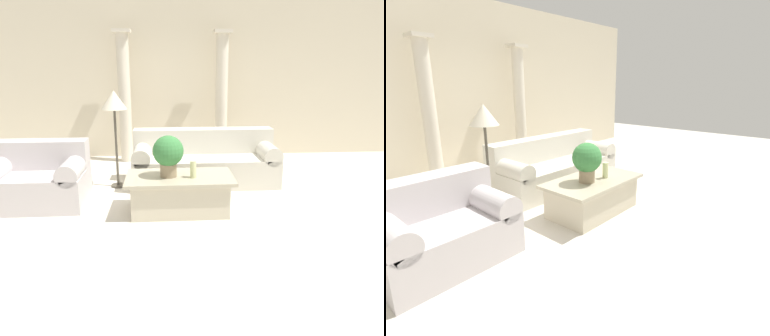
# 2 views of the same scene
# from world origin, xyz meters

# --- Properties ---
(ground_plane) EXTENTS (16.00, 16.00, 0.00)m
(ground_plane) POSITION_xyz_m (0.00, 0.00, 0.00)
(ground_plane) COLOR silver
(wall_back) EXTENTS (10.00, 0.06, 3.20)m
(wall_back) POSITION_xyz_m (0.00, 2.72, 1.60)
(wall_back) COLOR beige
(wall_back) RESTS_ON ground_plane
(sofa_long) EXTENTS (2.21, 0.86, 0.82)m
(sofa_long) POSITION_xyz_m (0.54, 0.83, 0.34)
(sofa_long) COLOR beige
(sofa_long) RESTS_ON ground_plane
(loveseat) EXTENTS (1.24, 0.86, 0.82)m
(loveseat) POSITION_xyz_m (-1.76, 0.05, 0.35)
(loveseat) COLOR beige
(loveseat) RESTS_ON ground_plane
(coffee_table) EXTENTS (1.34, 0.76, 0.46)m
(coffee_table) POSITION_xyz_m (0.10, -0.35, 0.24)
(coffee_table) COLOR beige
(coffee_table) RESTS_ON ground_plane
(potted_plant) EXTENTS (0.38, 0.38, 0.51)m
(potted_plant) POSITION_xyz_m (-0.04, -0.36, 0.76)
(potted_plant) COLOR #937F60
(potted_plant) RESTS_ON coffee_table
(pillar_candle) EXTENTS (0.08, 0.08, 0.21)m
(pillar_candle) POSITION_xyz_m (0.26, -0.43, 0.57)
(pillar_candle) COLOR beige
(pillar_candle) RESTS_ON coffee_table
(floor_lamp) EXTENTS (0.37, 0.37, 1.45)m
(floor_lamp) POSITION_xyz_m (-0.80, 0.71, 1.24)
(floor_lamp) COLOR #4C473D
(floor_lamp) RESTS_ON ground_plane
(column_left) EXTENTS (0.32, 0.32, 2.41)m
(column_left) POSITION_xyz_m (-0.81, 2.30, 1.23)
(column_left) COLOR beige
(column_left) RESTS_ON ground_plane
(column_right) EXTENTS (0.32, 0.32, 2.41)m
(column_right) POSITION_xyz_m (1.00, 2.30, 1.23)
(column_right) COLOR beige
(column_right) RESTS_ON ground_plane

